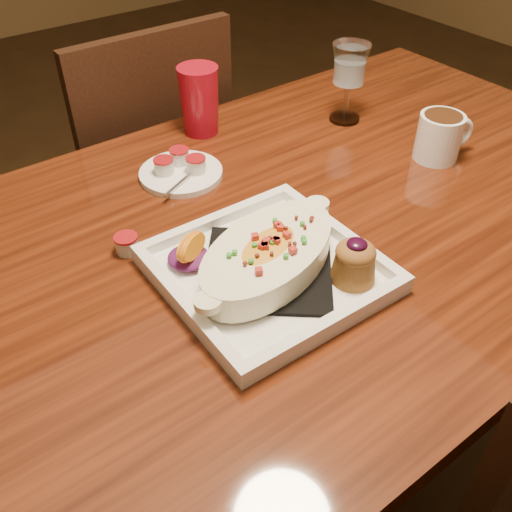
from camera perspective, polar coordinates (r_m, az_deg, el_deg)
floor at (r=1.56m, az=3.05°, el=-18.75°), size 7.00×7.00×0.00m
table at (r=1.06m, az=4.26°, el=-0.18°), size 1.50×0.90×0.75m
chair_far at (r=1.58m, az=-11.01°, el=7.61°), size 0.42×0.42×0.93m
plate at (r=0.86m, az=1.68°, el=-0.49°), size 0.31×0.31×0.08m
coffee_mug at (r=1.20m, az=17.98°, el=11.44°), size 0.12×0.09×0.09m
goblet at (r=1.28m, az=9.34°, el=17.99°), size 0.08×0.08×0.17m
saucer at (r=1.11m, az=-7.55°, el=8.47°), size 0.16×0.16×0.11m
creamer_loose at (r=0.93m, az=-12.80°, el=1.19°), size 0.04×0.04×0.03m
red_tumbler at (r=1.24m, az=-5.68°, el=15.21°), size 0.09×0.09×0.14m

